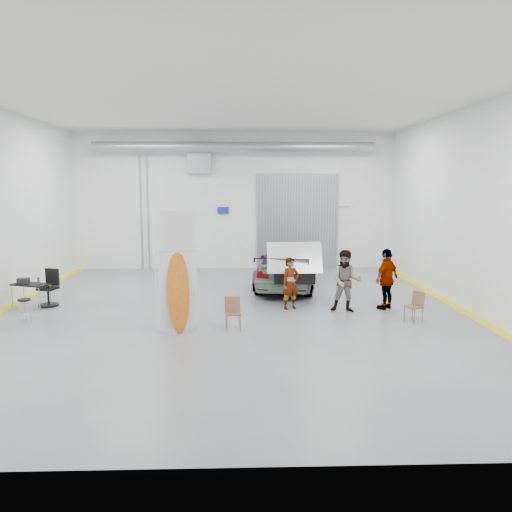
{
  "coord_description": "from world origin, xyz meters",
  "views": [
    {
      "loc": [
        0.25,
        -14.14,
        3.71
      ],
      "look_at": [
        0.75,
        1.33,
        1.5
      ],
      "focal_mm": 35.0,
      "sensor_mm": 36.0,
      "label": 1
    }
  ],
  "objects_px": {
    "person_c": "(387,279)",
    "folding_chair_near": "(233,320)",
    "sedan_car": "(287,267)",
    "office_chair": "(49,290)",
    "folding_chair_far": "(413,313)",
    "person_a": "(291,283)",
    "person_b": "(346,281)",
    "work_table": "(29,284)",
    "surfboard_display": "(174,280)",
    "shop_stool": "(25,312)"
  },
  "relations": [
    {
      "from": "person_c",
      "to": "folding_chair_near",
      "type": "bearing_deg",
      "value": -17.69
    },
    {
      "from": "sedan_car",
      "to": "office_chair",
      "type": "bearing_deg",
      "value": 28.47
    },
    {
      "from": "folding_chair_far",
      "to": "person_a",
      "type": "bearing_deg",
      "value": -147.05
    },
    {
      "from": "sedan_car",
      "to": "person_a",
      "type": "distance_m",
      "value": 3.28
    },
    {
      "from": "person_b",
      "to": "work_table",
      "type": "bearing_deg",
      "value": -174.6
    },
    {
      "from": "folding_chair_near",
      "to": "person_b",
      "type": "bearing_deg",
      "value": 21.8
    },
    {
      "from": "person_a",
      "to": "folding_chair_far",
      "type": "distance_m",
      "value": 3.6
    },
    {
      "from": "surfboard_display",
      "to": "folding_chair_near",
      "type": "bearing_deg",
      "value": -7.78
    },
    {
      "from": "surfboard_display",
      "to": "work_table",
      "type": "height_order",
      "value": "surfboard_display"
    },
    {
      "from": "sedan_car",
      "to": "folding_chair_far",
      "type": "height_order",
      "value": "sedan_car"
    },
    {
      "from": "sedan_car",
      "to": "shop_stool",
      "type": "xyz_separation_m",
      "value": [
        -7.49,
        -4.68,
        -0.4
      ]
    },
    {
      "from": "folding_chair_near",
      "to": "office_chair",
      "type": "distance_m",
      "value": 6.36
    },
    {
      "from": "work_table",
      "to": "person_c",
      "type": "bearing_deg",
      "value": -3.32
    },
    {
      "from": "surfboard_display",
      "to": "work_table",
      "type": "distance_m",
      "value": 5.68
    },
    {
      "from": "person_b",
      "to": "folding_chair_far",
      "type": "height_order",
      "value": "person_b"
    },
    {
      "from": "shop_stool",
      "to": "work_table",
      "type": "relative_size",
      "value": 0.55
    },
    {
      "from": "sedan_car",
      "to": "work_table",
      "type": "distance_m",
      "value": 8.62
    },
    {
      "from": "person_a",
      "to": "office_chair",
      "type": "relative_size",
      "value": 1.4
    },
    {
      "from": "person_a",
      "to": "person_c",
      "type": "bearing_deg",
      "value": -28.11
    },
    {
      "from": "sedan_car",
      "to": "person_a",
      "type": "height_order",
      "value": "person_a"
    },
    {
      "from": "person_a",
      "to": "folding_chair_near",
      "type": "xyz_separation_m",
      "value": [
        -1.7,
        -2.12,
        -0.52
      ]
    },
    {
      "from": "person_a",
      "to": "office_chair",
      "type": "bearing_deg",
      "value": 148.57
    },
    {
      "from": "person_a",
      "to": "folding_chair_near",
      "type": "distance_m",
      "value": 2.76
    },
    {
      "from": "person_c",
      "to": "office_chair",
      "type": "distance_m",
      "value": 10.34
    },
    {
      "from": "folding_chair_near",
      "to": "sedan_car",
      "type": "bearing_deg",
      "value": 64.5
    },
    {
      "from": "person_c",
      "to": "work_table",
      "type": "xyz_separation_m",
      "value": [
        -10.86,
        0.63,
        -0.21
      ]
    },
    {
      "from": "person_c",
      "to": "surfboard_display",
      "type": "height_order",
      "value": "surfboard_display"
    },
    {
      "from": "person_a",
      "to": "shop_stool",
      "type": "distance_m",
      "value": 7.45
    },
    {
      "from": "sedan_car",
      "to": "person_a",
      "type": "bearing_deg",
      "value": 96.07
    },
    {
      "from": "person_c",
      "to": "person_b",
      "type": "bearing_deg",
      "value": -29.16
    },
    {
      "from": "person_c",
      "to": "folding_chair_near",
      "type": "xyz_separation_m",
      "value": [
        -4.58,
        -2.03,
        -0.66
      ]
    },
    {
      "from": "person_a",
      "to": "surfboard_display",
      "type": "height_order",
      "value": "surfboard_display"
    },
    {
      "from": "folding_chair_far",
      "to": "office_chair",
      "type": "bearing_deg",
      "value": -133.15
    },
    {
      "from": "person_c",
      "to": "folding_chair_near",
      "type": "height_order",
      "value": "person_c"
    },
    {
      "from": "work_table",
      "to": "office_chair",
      "type": "bearing_deg",
      "value": 10.57
    },
    {
      "from": "office_chair",
      "to": "folding_chair_near",
      "type": "bearing_deg",
      "value": -8.01
    },
    {
      "from": "office_chair",
      "to": "person_b",
      "type": "bearing_deg",
      "value": 11.33
    },
    {
      "from": "work_table",
      "to": "person_a",
      "type": "bearing_deg",
      "value": -3.91
    },
    {
      "from": "work_table",
      "to": "office_chair",
      "type": "distance_m",
      "value": 0.61
    },
    {
      "from": "person_a",
      "to": "surfboard_display",
      "type": "distance_m",
      "value": 3.99
    },
    {
      "from": "sedan_car",
      "to": "person_c",
      "type": "distance_m",
      "value": 4.3
    },
    {
      "from": "folding_chair_near",
      "to": "surfboard_display",
      "type": "bearing_deg",
      "value": -176.0
    },
    {
      "from": "person_b",
      "to": "shop_stool",
      "type": "bearing_deg",
      "value": -162.47
    },
    {
      "from": "surfboard_display",
      "to": "folding_chair_far",
      "type": "relative_size",
      "value": 4.05
    },
    {
      "from": "person_a",
      "to": "shop_stool",
      "type": "xyz_separation_m",
      "value": [
        -7.3,
        -1.41,
        -0.44
      ]
    },
    {
      "from": "person_b",
      "to": "work_table",
      "type": "relative_size",
      "value": 1.46
    },
    {
      "from": "work_table",
      "to": "person_b",
      "type": "bearing_deg",
      "value": -5.45
    },
    {
      "from": "sedan_car",
      "to": "surfboard_display",
      "type": "xyz_separation_m",
      "value": [
        -3.34,
        -5.65,
        0.62
      ]
    },
    {
      "from": "shop_stool",
      "to": "person_c",
      "type": "bearing_deg",
      "value": 7.42
    },
    {
      "from": "sedan_car",
      "to": "surfboard_display",
      "type": "relative_size",
      "value": 1.53
    }
  ]
}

